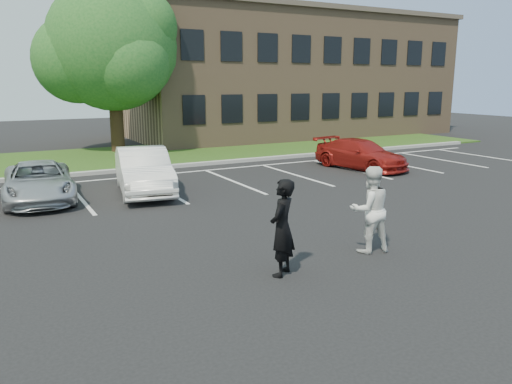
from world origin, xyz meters
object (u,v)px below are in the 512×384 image
man_black_suit (282,228)px  car_red_compact (361,154)px  car_silver_minivan (39,182)px  car_white_sedan (144,171)px  office_building (289,75)px  man_white_shirt (370,209)px  tree (114,49)px

man_black_suit → car_red_compact: man_black_suit is taller
car_silver_minivan → car_white_sedan: (3.27, -0.38, 0.14)m
office_building → man_white_shirt: bearing=-118.0°
man_white_shirt → car_white_sedan: size_ratio=0.42×
car_red_compact → car_silver_minivan: bearing=168.6°
office_building → car_red_compact: (-5.09, -14.06, -3.52)m
office_building → man_black_suit: 27.25m
tree → man_white_shirt: 19.32m
man_white_shirt → car_red_compact: bearing=-117.8°
office_building → car_white_sedan: 20.78m
office_building → car_silver_minivan: (-17.98, -13.90, -3.54)m
car_silver_minivan → man_white_shirt: bearing=-51.5°
man_black_suit → car_white_sedan: (-0.26, 8.60, -0.20)m
man_white_shirt → car_white_sedan: man_white_shirt is taller
man_white_shirt → car_red_compact: size_ratio=0.44×
man_black_suit → car_white_sedan: size_ratio=0.42×
man_black_suit → office_building: bearing=-161.1°
car_red_compact → man_black_suit: bearing=-147.4°
office_building → car_red_compact: 15.36m
man_white_shirt → car_red_compact: 11.02m
car_white_sedan → man_white_shirt: bearing=-62.6°
tree → car_red_compact: bearing=-52.1°
car_white_sedan → car_red_compact: (9.62, 0.22, -0.12)m
car_silver_minivan → car_red_compact: bearing=3.5°
office_building → car_red_compact: size_ratio=5.12×
tree → man_black_suit: tree is taller
office_building → car_silver_minivan: size_ratio=5.07×
tree → car_red_compact: size_ratio=2.01×
tree → car_red_compact: tree is taller
man_black_suit → car_white_sedan: bearing=-127.1°
man_black_suit → car_silver_minivan: man_black_suit is taller
man_black_suit → car_white_sedan: man_black_suit is taller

